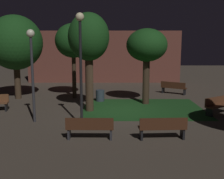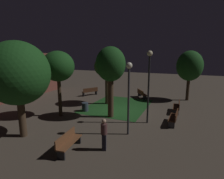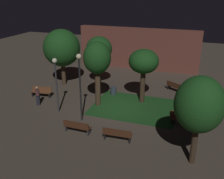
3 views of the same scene
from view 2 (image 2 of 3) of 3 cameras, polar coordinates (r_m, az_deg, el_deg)
The scene contains 17 objects.
ground_plane at distance 15.55m, azimuth 2.42°, elevation -6.45°, with size 60.00×60.00×0.00m, color #473D33.
grass_lawn at distance 16.81m, azimuth 1.89°, elevation -5.06°, with size 6.62×5.10×0.01m, color #194219.
bench_lawn_edge at distance 13.22m, azimuth 18.67°, elevation -8.08°, with size 1.81×0.51×0.88m.
bench_back_row at distance 15.85m, azimuth 19.49°, elevation -4.94°, with size 1.82×0.58×0.88m.
bench_by_lamp at distance 20.92m, azimuth -6.79°, elevation -0.53°, with size 1.78×1.37×0.88m.
bench_near_trees at distance 9.59m, azimuth -13.38°, elevation -15.32°, with size 1.84×0.69×0.88m.
bench_front_right at distance 19.84m, azimuth 9.10°, elevation -1.24°, with size 1.76×1.40×0.88m.
tree_left_canopy at distance 13.26m, azimuth -0.44°, elevation 7.36°, with size 2.14×2.14×5.18m.
tree_near_wall at distance 11.25m, azimuth -27.11°, elevation 4.38°, with size 3.45×3.45×5.38m.
tree_tall_center at distance 19.79m, azimuth 22.84°, elevation 6.67°, with size 2.51×2.51×4.95m.
tree_back_right at distance 14.03m, azimuth -16.32°, elevation 6.75°, with size 2.36×2.36×4.88m.
tree_lawn_side at distance 16.94m, azimuth -1.50°, elevation 6.82°, with size 2.39×2.39×4.46m.
lamp_post_plaza_east at distance 10.39m, azimuth 5.20°, elevation 1.09°, with size 0.36×0.36×4.22m.
lamp_post_near_wall at distance 12.34m, azimuth 11.35°, elevation 4.31°, with size 0.36×0.36×4.87m.
trash_bin at distance 15.42m, azimuth -8.30°, elevation -5.33°, with size 0.54×0.54×0.71m, color #2D3842.
pedestrian at distance 9.26m, azimuth -2.47°, elevation -13.50°, with size 0.33×0.32×1.61m.
building_wall_backdrop at distance 20.73m, azimuth -29.02°, elevation 3.25°, with size 13.93×0.80×4.69m, color brown.
Camera 2 is at (-13.87, -5.20, 4.72)m, focal length 29.61 mm.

